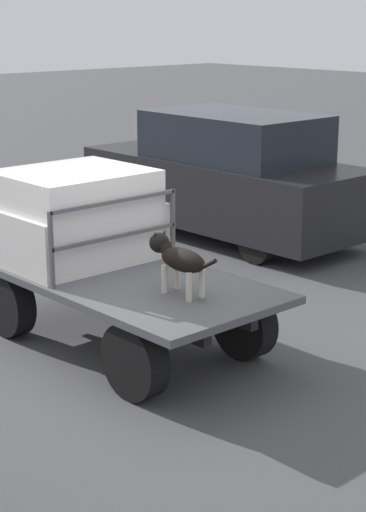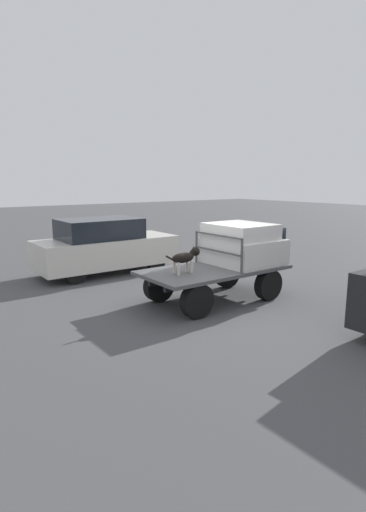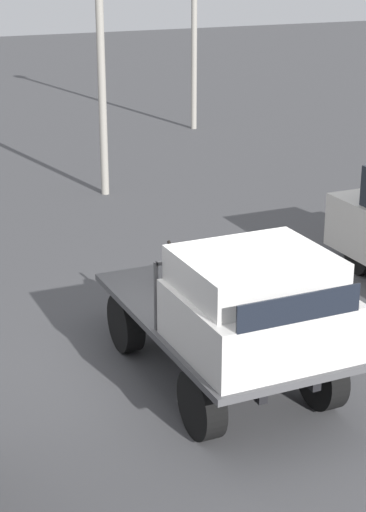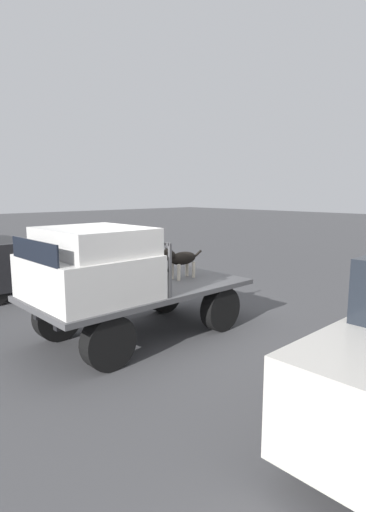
% 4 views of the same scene
% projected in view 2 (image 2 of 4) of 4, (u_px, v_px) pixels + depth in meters
% --- Properties ---
extents(ground_plane, '(80.00, 80.00, 0.00)m').
position_uv_depth(ground_plane, '(214.00, 300.00, 9.80)').
color(ground_plane, '#474749').
extents(flatbed_truck, '(3.61, 1.80, 0.82)m').
position_uv_depth(flatbed_truck, '(214.00, 277.00, 9.69)').
color(flatbed_truck, black).
rests_on(flatbed_truck, ground).
extents(truck_cab, '(1.59, 1.68, 1.02)m').
position_uv_depth(truck_cab, '(242.00, 245.00, 10.09)').
color(truck_cab, silver).
rests_on(truck_cab, flatbed_truck).
extents(truck_headboard, '(0.04, 1.68, 0.81)m').
position_uv_depth(truck_headboard, '(218.00, 246.00, 9.60)').
color(truck_headboard, '#4C4C4F').
rests_on(truck_headboard, flatbed_truck).
extents(dog, '(0.97, 0.24, 0.61)m').
position_uv_depth(dog, '(186.00, 257.00, 9.05)').
color(dog, beige).
rests_on(dog, flatbed_truck).
extents(parked_sedan, '(4.37, 1.79, 1.74)m').
position_uv_depth(parked_sedan, '(105.00, 246.00, 12.57)').
color(parked_sedan, black).
rests_on(parked_sedan, ground).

